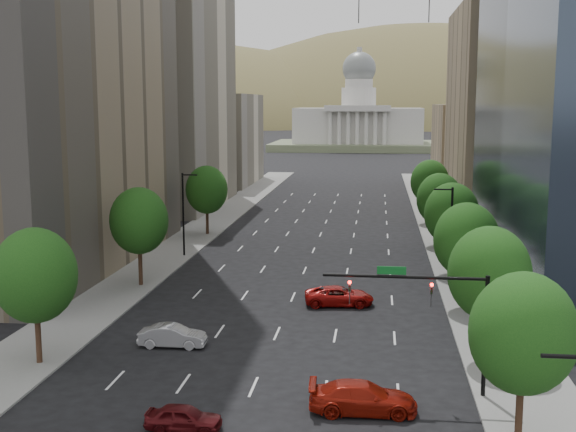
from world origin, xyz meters
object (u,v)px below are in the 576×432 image
at_px(car_maroon, 184,418).
at_px(car_red_far, 339,296).
at_px(traffic_signal, 441,307).
at_px(car_red_near, 363,398).
at_px(capitol, 358,125).
at_px(car_silver, 173,336).

distance_m(car_maroon, car_red_far, 24.81).
xyz_separation_m(traffic_signal, car_red_far, (-6.51, 17.92, -4.40)).
bearing_deg(traffic_signal, car_red_far, 109.96).
bearing_deg(car_red_near, traffic_signal, -59.29).
relative_size(traffic_signal, capitol, 0.15).
height_order(capitol, car_silver, capitol).
height_order(car_maroon, car_red_far, car_red_far).
height_order(car_maroon, car_silver, car_silver).
bearing_deg(capitol, car_red_far, -88.86).
height_order(traffic_signal, car_maroon, traffic_signal).
bearing_deg(car_maroon, traffic_signal, -65.26).
relative_size(car_red_near, car_maroon, 1.48).
bearing_deg(car_silver, traffic_signal, -111.91).
xyz_separation_m(car_red_near, car_red_far, (-2.36, 20.70, -0.06)).
distance_m(car_red_near, car_silver, 15.88).
relative_size(car_maroon, car_red_far, 0.69).
height_order(traffic_signal, car_silver, traffic_signal).
distance_m(traffic_signal, car_silver, 18.81).
relative_size(car_maroon, car_silver, 0.85).
bearing_deg(capitol, car_red_near, -88.36).
bearing_deg(car_red_far, car_silver, 130.58).
height_order(traffic_signal, car_red_near, traffic_signal).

